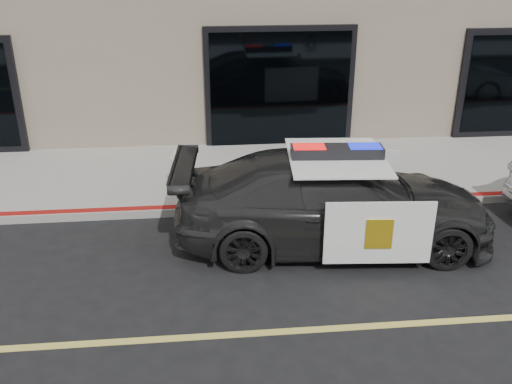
{
  "coord_description": "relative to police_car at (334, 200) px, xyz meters",
  "views": [
    {
      "loc": [
        -2.81,
        -5.89,
        4.62
      ],
      "look_at": [
        -2.02,
        2.2,
        1.0
      ],
      "focal_mm": 40.0,
      "sensor_mm": 36.0,
      "label": 1
    }
  ],
  "objects": [
    {
      "name": "police_car",
      "position": [
        0.0,
        0.0,
        0.0
      ],
      "size": [
        2.86,
        5.45,
        1.68
      ],
      "color": "black",
      "rests_on": "ground"
    },
    {
      "name": "ground",
      "position": [
        0.74,
        -2.29,
        -0.75
      ],
      "size": [
        120.0,
        120.0,
        0.0
      ],
      "primitive_type": "plane",
      "color": "black",
      "rests_on": "ground"
    },
    {
      "name": "fire_hydrant",
      "position": [
        -2.55,
        2.1,
        -0.22
      ],
      "size": [
        0.37,
        0.52,
        0.83
      ],
      "color": "silver",
      "rests_on": "sidewalk_n"
    },
    {
      "name": "sidewalk_n",
      "position": [
        0.74,
        2.96,
        -0.68
      ],
      "size": [
        60.0,
        3.5,
        0.15
      ],
      "primitive_type": "cube",
      "color": "gray",
      "rests_on": "ground"
    }
  ]
}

